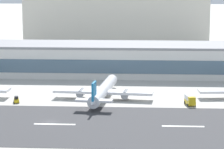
{
  "coord_description": "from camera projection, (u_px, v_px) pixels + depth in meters",
  "views": [
    {
      "loc": [
        27.28,
        -151.81,
        41.84
      ],
      "look_at": [
        16.22,
        32.67,
        8.4
      ],
      "focal_mm": 86.82,
      "sensor_mm": 36.0,
      "label": 1
    }
  ],
  "objects": [
    {
      "name": "ground_plane",
      "position": [
        50.0,
        122.0,
        158.18
      ],
      "size": [
        1400.0,
        1400.0,
        0.0
      ],
      "primitive_type": "plane",
      "color": "#B2AFA8"
    },
    {
      "name": "runway_strip",
      "position": [
        48.0,
        124.0,
        155.61
      ],
      "size": [
        800.0,
        43.73,
        0.08
      ],
      "primitive_type": "cube",
      "color": "#38383A",
      "rests_on": "ground_plane"
    },
    {
      "name": "runway_centreline_dash_4",
      "position": [
        55.0,
        124.0,
        155.49
      ],
      "size": [
        12.0,
        1.2,
        0.01
      ],
      "primitive_type": "cube",
      "color": "white",
      "rests_on": "runway_strip"
    },
    {
      "name": "runway_centreline_dash_5",
      "position": [
        183.0,
        126.0,
        153.33
      ],
      "size": [
        12.0,
        1.2,
        0.01
      ],
      "primitive_type": "cube",
      "color": "white",
      "rests_on": "runway_strip"
    },
    {
      "name": "terminal_building",
      "position": [
        110.0,
        59.0,
        234.36
      ],
      "size": [
        173.47,
        27.41,
        13.38
      ],
      "color": "silver",
      "rests_on": "ground_plane"
    },
    {
      "name": "distant_hotel_block",
      "position": [
        116.0,
        8.0,
        338.55
      ],
      "size": [
        113.75,
        25.76,
        45.68
      ],
      "primitive_type": "cube",
      "color": "beige",
      "rests_on": "ground_plane"
    },
    {
      "name": "airliner_blue_tail_gate_1",
      "position": [
        103.0,
        91.0,
        186.4
      ],
      "size": [
        34.89,
        44.76,
        9.35
      ],
      "rotation": [
        0.0,
        0.0,
        1.48
      ],
      "color": "silver",
      "rests_on": "ground_plane"
    },
    {
      "name": "service_baggage_tug_0",
      "position": [
        16.0,
        100.0,
        182.28
      ],
      "size": [
        2.57,
        3.51,
        2.2
      ],
      "rotation": [
        0.0,
        0.0,
        4.98
      ],
      "color": "gold",
      "rests_on": "ground_plane"
    },
    {
      "name": "service_box_truck_1",
      "position": [
        190.0,
        100.0,
        178.84
      ],
      "size": [
        3.58,
        6.34,
        3.25
      ],
      "rotation": [
        0.0,
        0.0,
        4.9
      ],
      "color": "gold",
      "rests_on": "ground_plane"
    }
  ]
}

